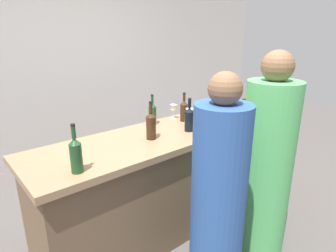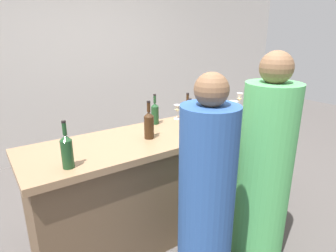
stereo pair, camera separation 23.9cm
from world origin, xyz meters
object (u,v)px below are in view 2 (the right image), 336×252
wine_glass_near_right (177,109)px  wine_glass_near_center (239,98)px  wine_bottle_leftmost_olive_green (67,150)px  person_center_guest (206,206)px  wine_bottle_second_right_near_black (189,119)px  wine_glass_near_left (192,114)px  water_pitcher (233,109)px  person_left_guest (264,171)px  wine_bottle_second_left_amber_brown (149,124)px  wine_bottle_rightmost_amber_brown (187,111)px  wine_bottle_center_olive_green (155,113)px

wine_glass_near_right → wine_glass_near_center: bearing=-5.0°
wine_bottle_leftmost_olive_green → person_center_guest: person_center_guest is taller
wine_bottle_second_right_near_black → wine_glass_near_left: (0.11, 0.11, 0.00)m
water_pitcher → person_left_guest: size_ratio=0.10×
wine_bottle_second_right_near_black → wine_glass_near_center: 0.97m
wine_bottle_leftmost_olive_green → wine_glass_near_left: wine_bottle_leftmost_olive_green is taller
wine_glass_near_left → person_center_guest: size_ratio=0.10×
wine_glass_near_center → wine_glass_near_right: size_ratio=1.25×
person_center_guest → wine_glass_near_left: bearing=-38.8°
wine_bottle_second_left_amber_brown → wine_bottle_rightmost_amber_brown: (0.53, 0.18, -0.01)m
wine_bottle_leftmost_olive_green → wine_glass_near_center: size_ratio=1.72×
wine_bottle_rightmost_amber_brown → person_center_guest: bearing=-121.6°
wine_bottle_rightmost_amber_brown → wine_glass_near_left: (-0.06, -0.13, 0.01)m
wine_bottle_second_right_near_black → wine_bottle_leftmost_olive_green: bearing=-174.0°
wine_bottle_leftmost_olive_green → person_left_guest: bearing=-22.0°
wine_glass_near_center → water_pitcher: wine_glass_near_center is taller
wine_glass_near_left → water_pitcher: size_ratio=0.98×
wine_bottle_leftmost_olive_green → wine_bottle_center_olive_green: wine_bottle_leftmost_olive_green is taller
wine_bottle_second_left_amber_brown → wine_glass_near_right: 0.58m
wine_bottle_leftmost_olive_green → wine_bottle_second_left_amber_brown: bearing=13.6°
wine_bottle_rightmost_amber_brown → person_left_guest: size_ratio=0.17×
wine_glass_near_right → person_center_guest: (-0.53, -1.03, -0.31)m
wine_bottle_second_right_near_black → person_center_guest: bearing=-120.5°
wine_bottle_second_left_amber_brown → person_left_guest: person_left_guest is taller
wine_glass_near_center → person_center_guest: bearing=-143.9°
wine_glass_near_left → wine_bottle_leftmost_olive_green: bearing=-169.4°
person_left_guest → wine_bottle_leftmost_olive_green: bearing=66.8°
wine_bottle_leftmost_olive_green → wine_bottle_center_olive_green: (0.92, 0.46, -0.01)m
wine_bottle_second_left_amber_brown → wine_glass_near_left: size_ratio=1.92×
wine_bottle_second_right_near_black → wine_glass_near_left: 0.15m
wine_bottle_second_left_amber_brown → wine_bottle_rightmost_amber_brown: bearing=19.1°
water_pitcher → person_left_guest: (-0.41, -0.73, -0.26)m
wine_bottle_second_left_amber_brown → wine_glass_near_right: bearing=31.3°
person_left_guest → wine_glass_near_center: bearing=-38.8°
wine_bottle_second_right_near_black → person_center_guest: person_center_guest is taller
wine_bottle_leftmost_olive_green → wine_bottle_rightmost_amber_brown: size_ratio=1.12×
wine_glass_near_left → wine_glass_near_center: (0.82, 0.18, 0.01)m
wine_bottle_leftmost_olive_green → wine_bottle_center_olive_green: bearing=26.4°
wine_glass_near_right → person_left_guest: 1.02m
wine_bottle_leftmost_olive_green → wine_bottle_second_right_near_black: wine_bottle_leftmost_olive_green is taller
wine_glass_near_left → wine_bottle_second_right_near_black: bearing=-135.3°
wine_bottle_center_olive_green → wine_glass_near_center: (1.05, -0.06, 0.02)m
wine_bottle_rightmost_amber_brown → wine_glass_near_center: (0.76, 0.05, 0.02)m
wine_bottle_second_left_amber_brown → wine_bottle_center_olive_green: size_ratio=1.10×
wine_bottle_leftmost_olive_green → person_center_guest: bearing=-40.9°
wine_bottle_second_left_amber_brown → wine_bottle_second_right_near_black: size_ratio=1.06×
wine_bottle_rightmost_amber_brown → person_left_guest: person_left_guest is taller
wine_bottle_second_right_near_black → wine_glass_near_right: bearing=69.3°
water_pitcher → person_left_guest: 0.87m
wine_bottle_leftmost_olive_green → water_pitcher: 1.69m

